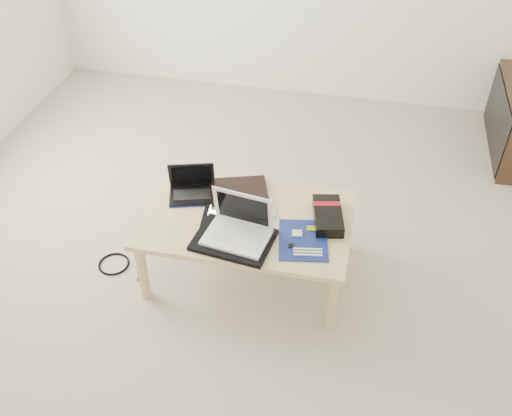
% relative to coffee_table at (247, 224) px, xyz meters
% --- Properties ---
extents(ground, '(4.00, 4.00, 0.00)m').
position_rel_coffee_table_xyz_m(ground, '(-0.12, 0.15, -0.35)').
color(ground, beige).
rests_on(ground, ground).
extents(coffee_table, '(1.10, 0.70, 0.40)m').
position_rel_coffee_table_xyz_m(coffee_table, '(0.00, 0.00, 0.00)').
color(coffee_table, '#E4C189').
rests_on(coffee_table, ground).
extents(book, '(0.38, 0.34, 0.03)m').
position_rel_coffee_table_xyz_m(book, '(-0.09, 0.17, 0.06)').
color(book, black).
rests_on(book, coffee_table).
extents(netbook, '(0.29, 0.25, 0.18)m').
position_rel_coffee_table_xyz_m(netbook, '(-0.34, 0.13, 0.09)').
color(netbook, black).
rests_on(netbook, coffee_table).
extents(tablet, '(0.28, 0.22, 0.01)m').
position_rel_coffee_table_xyz_m(tablet, '(-0.10, -0.03, 0.06)').
color(tablet, black).
rests_on(tablet, coffee_table).
extents(remote, '(0.11, 0.21, 0.02)m').
position_rel_coffee_table_xyz_m(remote, '(0.09, 0.11, 0.06)').
color(remote, silver).
rests_on(remote, coffee_table).
extents(neoprene_sleeve, '(0.42, 0.33, 0.02)m').
position_rel_coffee_table_xyz_m(neoprene_sleeve, '(-0.02, -0.20, 0.06)').
color(neoprene_sleeve, black).
rests_on(neoprene_sleeve, coffee_table).
extents(white_laptop, '(0.35, 0.27, 0.23)m').
position_rel_coffee_table_xyz_m(white_laptop, '(-0.01, -0.16, 0.12)').
color(white_laptop, white).
rests_on(white_laptop, neoprene_sleeve).
extents(motherboard, '(0.29, 0.34, 0.01)m').
position_rel_coffee_table_xyz_m(motherboard, '(0.32, -0.12, 0.05)').
color(motherboard, navy).
rests_on(motherboard, coffee_table).
extents(gpu_box, '(0.20, 0.31, 0.06)m').
position_rel_coffee_table_xyz_m(gpu_box, '(0.42, 0.07, 0.08)').
color(gpu_box, black).
rests_on(gpu_box, coffee_table).
extents(cable_coil, '(0.13, 0.13, 0.01)m').
position_rel_coffee_table_xyz_m(cable_coil, '(-0.12, 0.04, 0.05)').
color(cable_coil, black).
rests_on(cable_coil, coffee_table).
extents(floor_cable_coil, '(0.21, 0.21, 0.01)m').
position_rel_coffee_table_xyz_m(floor_cable_coil, '(-0.77, -0.12, -0.35)').
color(floor_cable_coil, black).
rests_on(floor_cable_coil, ground).
extents(floor_cable_trail, '(0.10, 0.35, 0.01)m').
position_rel_coffee_table_xyz_m(floor_cable_trail, '(-0.63, -0.04, -0.35)').
color(floor_cable_trail, black).
rests_on(floor_cable_trail, ground).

